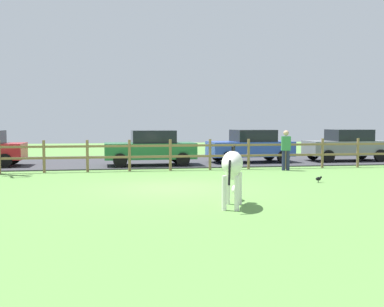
% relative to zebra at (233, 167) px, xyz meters
% --- Properties ---
extents(ground_plane, '(60.00, 60.00, 0.00)m').
position_rel_zebra_xyz_m(ground_plane, '(-1.06, 3.22, -0.93)').
color(ground_plane, '#5B8C42').
extents(parking_asphalt, '(28.00, 7.40, 0.05)m').
position_rel_zebra_xyz_m(parking_asphalt, '(-1.06, 12.52, -0.90)').
color(parking_asphalt, '#38383D').
rests_on(parking_asphalt, ground_plane).
extents(paddock_fence, '(21.64, 0.11, 1.27)m').
position_rel_zebra_xyz_m(paddock_fence, '(-1.30, 8.22, -0.21)').
color(paddock_fence, olive).
rests_on(paddock_fence, ground_plane).
extents(zebra, '(0.93, 1.86, 1.41)m').
position_rel_zebra_xyz_m(zebra, '(0.00, 0.00, 0.00)').
color(zebra, white).
rests_on(zebra, ground_plane).
extents(crow_on_grass, '(0.21, 0.10, 0.20)m').
position_rel_zebra_xyz_m(crow_on_grass, '(3.88, 3.70, -0.80)').
color(crow_on_grass, black).
rests_on(crow_on_grass, ground_plane).
extents(parked_car_green, '(4.04, 1.96, 1.56)m').
position_rel_zebra_xyz_m(parked_car_green, '(-1.12, 10.14, -0.08)').
color(parked_car_green, '#236B38').
rests_on(parked_car_green, parking_asphalt).
extents(parked_car_blue, '(4.11, 2.11, 1.56)m').
position_rel_zebra_xyz_m(parked_car_blue, '(3.74, 10.86, -0.08)').
color(parked_car_blue, '#2D4CAD').
rests_on(parked_car_blue, parking_asphalt).
extents(parked_car_grey, '(4.00, 1.89, 1.56)m').
position_rel_zebra_xyz_m(parked_car_grey, '(8.70, 10.85, -0.08)').
color(parked_car_grey, slate).
rests_on(parked_car_grey, parking_asphalt).
extents(visitor_near_fence, '(0.39, 0.28, 1.64)m').
position_rel_zebra_xyz_m(visitor_near_fence, '(4.19, 7.45, -0.02)').
color(visitor_near_fence, '#232847').
rests_on(visitor_near_fence, ground_plane).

